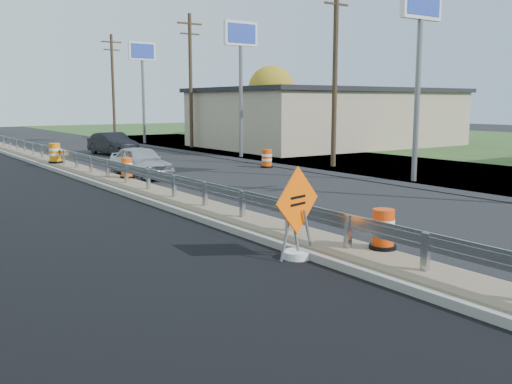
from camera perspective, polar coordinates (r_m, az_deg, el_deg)
ground at (r=15.28m, az=-1.36°, el=-3.33°), size 140.00×140.00×0.00m
median at (r=22.27m, az=-12.81°, el=0.63°), size 1.60×55.00×0.23m
guardrail at (r=23.12m, az=-13.80°, el=2.43°), size 0.10×46.15×0.72m
retail_building_near at (r=43.68m, az=7.19°, el=7.45°), size 18.50×12.50×4.27m
pylon_sign_south at (r=24.50m, az=16.13°, el=16.18°), size 2.20×0.30×7.90m
pylon_sign_mid at (r=34.22m, az=-1.55°, el=14.36°), size 2.20×0.30×7.90m
pylon_sign_north at (r=46.51m, az=-11.31°, el=12.76°), size 2.20×0.30×7.90m
utility_pole_smid at (r=29.20m, az=7.91°, el=12.18°), size 1.90×0.26×9.40m
utility_pole_nmid at (r=41.49m, az=-6.56°, el=11.23°), size 1.90×0.26×9.40m
utility_pole_north at (r=55.13m, az=-14.11°, el=10.44°), size 1.90×0.26×9.40m
tree_far_yellow at (r=57.72m, az=1.55°, el=10.23°), size 4.62×4.62×6.86m
caution_sign at (r=11.95m, az=4.12°, el=-4.39°), size 1.38×0.59×1.95m
barrel_median_near at (r=12.16m, az=12.59°, el=-3.71°), size 0.57×0.57×0.84m
barrel_median_mid at (r=23.60m, az=-12.80°, el=2.33°), size 0.56×0.56×0.81m
barrel_median_far at (r=30.45m, az=-19.47°, el=3.65°), size 0.68×0.68×0.99m
barrel_shoulder_near at (r=28.72m, az=1.09°, el=3.34°), size 0.63×0.63×0.92m
car_silver at (r=25.43m, az=-11.45°, el=2.98°), size 1.69×4.03×1.36m
car_dark_mid at (r=36.79m, az=-14.14°, el=4.71°), size 1.96×4.38×1.40m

